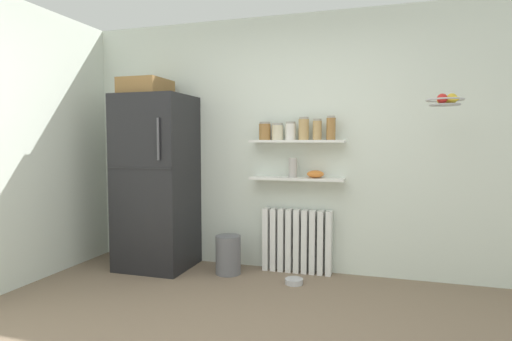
% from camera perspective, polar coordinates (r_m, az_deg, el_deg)
% --- Properties ---
extents(ground_plane, '(7.04, 7.04, 0.00)m').
position_cam_1_polar(ground_plane, '(3.12, -2.21, -21.11)').
color(ground_plane, '#7A6651').
extents(back_wall, '(7.04, 0.10, 2.60)m').
position_cam_1_polar(back_wall, '(4.32, 4.56, 3.64)').
color(back_wall, silver).
rests_on(back_wall, ground_plane).
extents(refrigerator, '(0.72, 0.69, 1.97)m').
position_cam_1_polar(refrigerator, '(4.48, -13.50, -1.08)').
color(refrigerator, black).
rests_on(refrigerator, ground_plane).
extents(radiator, '(0.70, 0.12, 0.64)m').
position_cam_1_polar(radiator, '(4.29, 5.63, -9.58)').
color(radiator, white).
rests_on(radiator, ground_plane).
extents(wall_shelf_lower, '(0.94, 0.22, 0.02)m').
position_cam_1_polar(wall_shelf_lower, '(4.16, 5.60, -1.12)').
color(wall_shelf_lower, white).
extents(wall_shelf_upper, '(0.94, 0.22, 0.02)m').
position_cam_1_polar(wall_shelf_upper, '(4.14, 5.64, 4.01)').
color(wall_shelf_upper, white).
extents(storage_jar_0, '(0.12, 0.12, 0.18)m').
position_cam_1_polar(storage_jar_0, '(4.22, 1.21, 5.42)').
color(storage_jar_0, olive).
rests_on(storage_jar_0, wall_shelf_upper).
extents(storage_jar_1, '(0.12, 0.12, 0.17)m').
position_cam_1_polar(storage_jar_1, '(4.19, 2.96, 5.32)').
color(storage_jar_1, beige).
rests_on(storage_jar_1, wall_shelf_upper).
extents(storage_jar_2, '(0.10, 0.10, 0.18)m').
position_cam_1_polar(storage_jar_2, '(4.16, 4.75, 5.41)').
color(storage_jar_2, silver).
rests_on(storage_jar_2, wall_shelf_upper).
extents(storage_jar_3, '(0.10, 0.10, 0.22)m').
position_cam_1_polar(storage_jar_3, '(4.13, 6.56, 5.71)').
color(storage_jar_3, tan).
rests_on(storage_jar_3, wall_shelf_upper).
extents(storage_jar_4, '(0.09, 0.09, 0.20)m').
position_cam_1_polar(storage_jar_4, '(4.11, 8.38, 5.57)').
color(storage_jar_4, tan).
rests_on(storage_jar_4, wall_shelf_upper).
extents(storage_jar_5, '(0.09, 0.09, 0.23)m').
position_cam_1_polar(storage_jar_5, '(4.09, 10.23, 5.74)').
color(storage_jar_5, olive).
rests_on(storage_jar_5, wall_shelf_upper).
extents(vase, '(0.09, 0.09, 0.20)m').
position_cam_1_polar(vase, '(4.16, 5.06, 0.40)').
color(vase, '#B2ADA8').
rests_on(vase, wall_shelf_lower).
extents(shelf_bowl, '(0.17, 0.17, 0.07)m').
position_cam_1_polar(shelf_bowl, '(4.12, 8.14, -0.49)').
color(shelf_bowl, orange).
rests_on(shelf_bowl, wall_shelf_lower).
extents(trash_bin, '(0.25, 0.25, 0.39)m').
position_cam_1_polar(trash_bin, '(4.26, -3.83, -11.44)').
color(trash_bin, slate).
rests_on(trash_bin, ground_plane).
extents(pet_food_bowl, '(0.17, 0.17, 0.05)m').
position_cam_1_polar(pet_food_bowl, '(4.02, 5.23, -14.87)').
color(pet_food_bowl, '#B7B7BC').
rests_on(pet_food_bowl, ground_plane).
extents(hanging_fruit_basket, '(0.29, 0.29, 0.10)m').
position_cam_1_polar(hanging_fruit_basket, '(3.71, 24.55, 8.75)').
color(hanging_fruit_basket, '#B2B2B7').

